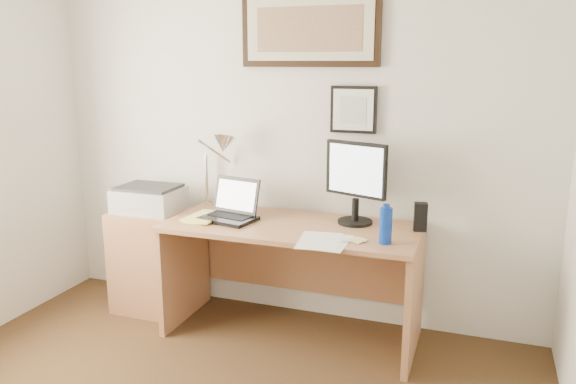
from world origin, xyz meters
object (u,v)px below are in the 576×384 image
at_px(water_bottle, 386,226).
at_px(laptop, 231,210).
at_px(book, 192,215).
at_px(side_cabinet, 152,260).
at_px(desk, 296,256).
at_px(lcd_monitor, 356,179).
at_px(printer, 149,198).

xyz_separation_m(water_bottle, laptop, (-1.03, 0.17, -0.05)).
bearing_deg(book, laptop, 11.32).
distance_m(side_cabinet, book, 0.57).
bearing_deg(water_bottle, desk, 157.30).
relative_size(book, lcd_monitor, 0.55).
bearing_deg(printer, book, -15.70).
relative_size(lcd_monitor, printer, 1.18).
relative_size(side_cabinet, printer, 1.66).
xyz_separation_m(desk, laptop, (-0.42, -0.09, 0.29)).
distance_m(book, printer, 0.41).
xyz_separation_m(book, printer, (-0.40, 0.11, 0.06)).
xyz_separation_m(water_bottle, desk, (-0.62, 0.26, -0.34)).
relative_size(desk, laptop, 4.21).
distance_m(laptop, printer, 0.66).
bearing_deg(laptop, printer, 174.90).
bearing_deg(side_cabinet, laptop, -4.36).
height_order(side_cabinet, laptop, laptop).
bearing_deg(lcd_monitor, book, -168.75).
height_order(book, desk, book).
distance_m(lcd_monitor, printer, 1.46).
distance_m(water_bottle, laptop, 1.05).
xyz_separation_m(lcd_monitor, printer, (-1.44, -0.10, -0.22)).
xyz_separation_m(laptop, printer, (-0.66, 0.06, 0.01)).
height_order(side_cabinet, lcd_monitor, lcd_monitor).
bearing_deg(desk, side_cabinet, -178.11).
bearing_deg(side_cabinet, lcd_monitor, 4.20).
relative_size(desk, printer, 3.64).
bearing_deg(water_bottle, lcd_monitor, 127.20).
xyz_separation_m(desk, lcd_monitor, (0.37, 0.07, 0.53)).
bearing_deg(laptop, lcd_monitor, 11.22).
bearing_deg(laptop, side_cabinet, 175.64).
bearing_deg(printer, desk, 1.42).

